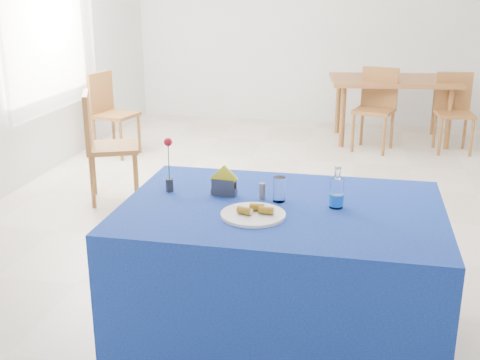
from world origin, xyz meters
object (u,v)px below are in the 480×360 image
at_px(chair_bg_right, 454,106).
at_px(oak_table, 393,85).
at_px(plate, 253,215).
at_px(blue_table, 280,274).
at_px(chair_win_b, 109,108).
at_px(chair_bg_left, 376,103).
at_px(chair_win_a, 102,139).
at_px(water_bottle, 336,194).

bearing_deg(chair_bg_right, oak_table, 149.47).
distance_m(plate, blue_table, 0.44).
distance_m(chair_bg_right, chair_win_b, 3.84).
bearing_deg(chair_bg_left, chair_win_b, -148.32).
bearing_deg(blue_table, chair_win_a, 134.37).
relative_size(oak_table, chair_bg_right, 1.76).
distance_m(oak_table, chair_bg_left, 0.48).
xyz_separation_m(plate, chair_bg_left, (0.63, 4.27, -0.23)).
xyz_separation_m(oak_table, chair_win_b, (-3.05, -1.25, -0.15)).
relative_size(blue_table, chair_win_a, 1.67).
bearing_deg(blue_table, chair_bg_left, 82.80).
bearing_deg(chair_bg_right, water_bottle, -109.59).
height_order(chair_bg_right, chair_win_a, chair_win_a).
height_order(oak_table, chair_win_b, chair_win_b).
relative_size(chair_bg_right, chair_win_b, 0.97).
distance_m(blue_table, chair_win_a, 2.59).
height_order(water_bottle, oak_table, water_bottle).
height_order(chair_bg_left, chair_win_b, chair_bg_left).
distance_m(blue_table, water_bottle, 0.52).
relative_size(oak_table, chair_win_b, 1.71).
height_order(oak_table, chair_bg_left, chair_bg_left).
relative_size(chair_bg_left, chair_win_a, 0.97).
bearing_deg(water_bottle, plate, -152.10).
xyz_separation_m(plate, oak_table, (0.82, 4.69, -0.09)).
distance_m(blue_table, chair_bg_left, 4.14).
xyz_separation_m(plate, chair_bg_right, (1.49, 4.37, -0.26)).
height_order(blue_table, chair_bg_right, chair_bg_right).
height_order(water_bottle, chair_bg_left, water_bottle).
height_order(blue_table, water_bottle, water_bottle).
bearing_deg(plate, chair_bg_left, 81.56).
bearing_deg(water_bottle, chair_win_b, 128.98).
xyz_separation_m(plate, chair_win_a, (-1.69, 2.02, -0.22)).
bearing_deg(water_bottle, chair_bg_left, 86.45).
relative_size(water_bottle, chair_win_a, 0.22).
relative_size(blue_table, chair_bg_right, 1.82).
distance_m(oak_table, chair_win_a, 3.67).
bearing_deg(chair_bg_right, plate, -113.53).
relative_size(chair_bg_right, chair_win_a, 0.92).
height_order(chair_bg_right, chair_win_b, chair_win_b).
bearing_deg(oak_table, chair_bg_left, -113.28).
relative_size(blue_table, oak_table, 1.03).
bearing_deg(chair_bg_right, chair_bg_left, -178.07).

